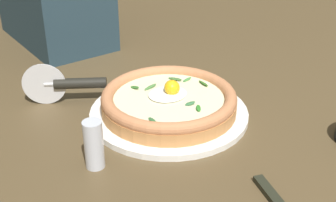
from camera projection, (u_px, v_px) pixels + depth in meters
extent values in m
cube|color=brown|center=(174.00, 120.00, 0.92)|extent=(2.40, 2.40, 0.03)
cylinder|color=white|center=(168.00, 113.00, 0.90)|extent=(0.31, 0.31, 0.01)
cylinder|color=#C28249|center=(168.00, 104.00, 0.90)|extent=(0.26, 0.26, 0.02)
torus|color=#C27B50|center=(168.00, 96.00, 0.89)|extent=(0.26, 0.26, 0.02)
cylinder|color=#F0EABD|center=(168.00, 98.00, 0.89)|extent=(0.22, 0.22, 0.00)
ellipsoid|color=white|center=(168.00, 94.00, 0.89)|extent=(0.08, 0.07, 0.01)
sphere|color=yellow|center=(171.00, 88.00, 0.89)|extent=(0.03, 0.03, 0.03)
ellipsoid|color=#35703A|center=(152.00, 120.00, 0.81)|extent=(0.02, 0.03, 0.01)
ellipsoid|color=#43863F|center=(187.00, 79.00, 0.95)|extent=(0.02, 0.01, 0.01)
ellipsoid|color=#316825|center=(205.00, 84.00, 0.93)|extent=(0.02, 0.03, 0.01)
ellipsoid|color=#2C7827|center=(198.00, 108.00, 0.84)|extent=(0.02, 0.02, 0.01)
ellipsoid|color=#336B3E|center=(192.00, 103.00, 0.86)|extent=(0.02, 0.02, 0.01)
ellipsoid|color=#316A28|center=(135.00, 87.00, 0.92)|extent=(0.01, 0.03, 0.01)
ellipsoid|color=#3D6B31|center=(175.00, 79.00, 0.95)|extent=(0.02, 0.03, 0.01)
ellipsoid|color=#2A6E2D|center=(171.00, 84.00, 0.93)|extent=(0.01, 0.02, 0.01)
ellipsoid|color=#447639|center=(150.00, 87.00, 0.92)|extent=(0.03, 0.01, 0.01)
cylinder|color=silver|center=(44.00, 84.00, 0.93)|extent=(0.07, 0.05, 0.09)
cylinder|color=silver|center=(49.00, 84.00, 0.93)|extent=(0.02, 0.02, 0.01)
cylinder|color=black|center=(80.00, 83.00, 0.93)|extent=(0.10, 0.08, 0.02)
cube|color=black|center=(270.00, 193.00, 0.69)|extent=(0.04, 0.08, 0.01)
cylinder|color=silver|center=(94.00, 145.00, 0.74)|extent=(0.03, 0.03, 0.08)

